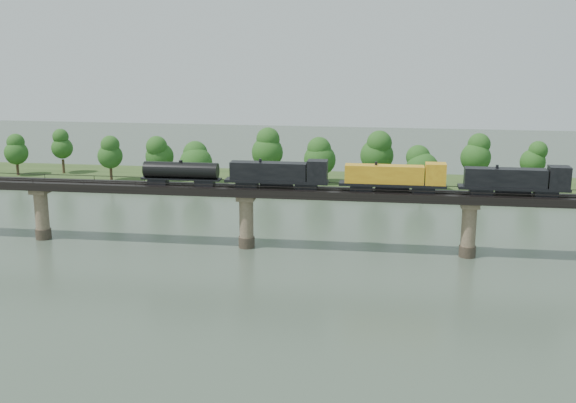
# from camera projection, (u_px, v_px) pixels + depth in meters

# --- Properties ---
(ground) EXTENTS (400.00, 400.00, 0.00)m
(ground) POSITION_uv_depth(u_px,v_px,m) (206.00, 307.00, 105.09)
(ground) COLOR #374637
(ground) RESTS_ON ground
(far_bank) EXTENTS (300.00, 24.00, 1.60)m
(far_bank) POSITION_uv_depth(u_px,v_px,m) (288.00, 182.00, 186.71)
(far_bank) COLOR #2D451B
(far_bank) RESTS_ON ground
(bridge) EXTENTS (236.00, 30.00, 11.50)m
(bridge) POSITION_uv_depth(u_px,v_px,m) (246.00, 219.00, 132.68)
(bridge) COLOR #473A2D
(bridge) RESTS_ON ground
(bridge_superstructure) EXTENTS (220.00, 4.90, 0.75)m
(bridge_superstructure) POSITION_uv_depth(u_px,v_px,m) (246.00, 185.00, 131.19)
(bridge_superstructure) COLOR black
(bridge_superstructure) RESTS_ON bridge
(far_treeline) EXTENTS (289.06, 17.54, 13.60)m
(far_treeline) POSITION_uv_depth(u_px,v_px,m) (254.00, 154.00, 181.64)
(far_treeline) COLOR #382619
(far_treeline) RESTS_ON far_bank
(freight_train) EXTENTS (75.99, 2.96, 5.23)m
(freight_train) POSITION_uv_depth(u_px,v_px,m) (354.00, 176.00, 127.99)
(freight_train) COLOR black
(freight_train) RESTS_ON bridge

